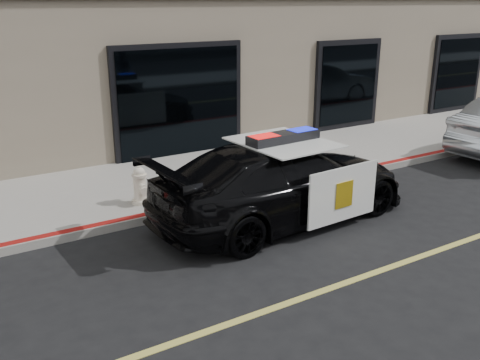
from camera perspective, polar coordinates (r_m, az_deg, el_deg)
ground at (r=9.11m, az=19.47°, el=-7.45°), size 120.00×120.00×0.00m
sidewalk_n at (r=12.73m, az=1.14°, el=1.46°), size 60.00×3.50×0.15m
police_car at (r=9.67m, az=4.56°, el=-0.14°), size 2.60×5.23×1.64m
fire_hydrant at (r=10.29m, az=-10.61°, el=-0.65°), size 0.33×0.46×0.74m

